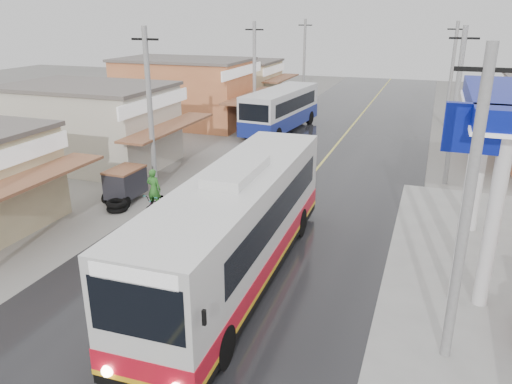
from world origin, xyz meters
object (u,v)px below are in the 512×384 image
Objects in this scene: coach_bus at (239,226)px; tyre_stack at (117,206)px; cyclist at (157,200)px; tricycle_near at (125,183)px; second_bus at (281,109)px.

tyre_stack is at bearing 151.84° from coach_bus.
cyclist is 2.65m from tricycle_near.
coach_bus is at bearing -26.80° from tyre_stack.
tricycle_near is at bearing 105.10° from tyre_stack.
coach_bus is 6.80m from cyclist.
cyclist is at bearing -84.81° from second_bus.
coach_bus is at bearing -70.71° from second_bus.
tricycle_near is 1.47m from tyre_stack.
tricycle_near is at bearing 145.83° from coach_bus.
second_bus is 4.36× the size of cyclist.
cyclist is (-5.44, 3.90, -1.18)m from coach_bus.
tyre_stack is at bearing -174.29° from cyclist.
cyclist is at bearing 3.41° from tyre_stack.
cyclist is 1.04× the size of tricycle_near.
second_bus is at bearing 82.86° from tyre_stack.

